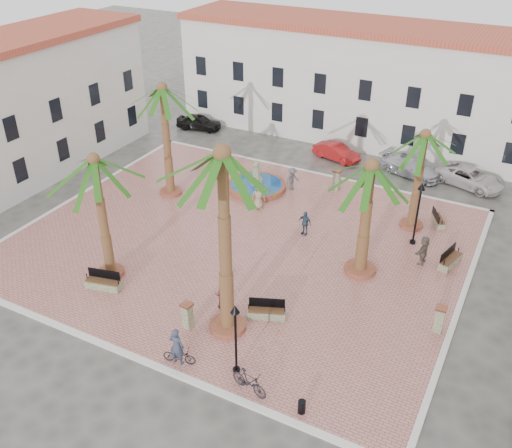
{
  "coord_description": "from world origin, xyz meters",
  "views": [
    {
      "loc": [
        14.45,
        -25.61,
        18.76
      ],
      "look_at": [
        1.0,
        0.0,
        1.6
      ],
      "focal_mm": 40.0,
      "sensor_mm": 36.0,
      "label": 1
    }
  ],
  "objects_px": {
    "bollard_e": "(439,319)",
    "bench_e": "(450,261)",
    "bicycle_a": "(179,356)",
    "pedestrian_north": "(292,179)",
    "pedestrian_fountain_b": "(305,223)",
    "car_white": "(470,177)",
    "bollard_se": "(187,315)",
    "bollard_n": "(337,180)",
    "pedestrian_fountain_a": "(258,196)",
    "bench_s": "(103,283)",
    "cyclist_a": "(177,346)",
    "lamppost_e": "(419,203)",
    "cyclist_b": "(222,295)",
    "palm_nw": "(163,100)",
    "pedestrian_east": "(424,250)",
    "palm_sw": "(96,173)",
    "fountain": "(256,185)",
    "palm_ne": "(424,146)",
    "car_black": "(199,122)",
    "bench_se": "(267,313)",
    "palm_e": "(370,181)",
    "car_silver": "(411,167)",
    "car_red": "(337,152)",
    "bench_ne": "(438,220)",
    "palm_s": "(223,175)",
    "litter_bin": "(302,407)",
    "bicycle_b": "(249,382)"
  },
  "relations": [
    {
      "from": "bicycle_a",
      "to": "pedestrian_north",
      "type": "relative_size",
      "value": 0.92
    },
    {
      "from": "pedestrian_fountain_a",
      "to": "pedestrian_fountain_b",
      "type": "distance_m",
      "value": 4.36
    },
    {
      "from": "lamppost_e",
      "to": "car_white",
      "type": "bearing_deg",
      "value": 80.94
    },
    {
      "from": "pedestrian_fountain_b",
      "to": "car_white",
      "type": "bearing_deg",
      "value": 68.73
    },
    {
      "from": "fountain",
      "to": "bench_s",
      "type": "distance_m",
      "value": 14.25
    },
    {
      "from": "bench_s",
      "to": "cyclist_b",
      "type": "distance_m",
      "value": 6.67
    },
    {
      "from": "cyclist_b",
      "to": "car_white",
      "type": "distance_m",
      "value": 22.2
    },
    {
      "from": "pedestrian_fountain_b",
      "to": "car_black",
      "type": "height_order",
      "value": "pedestrian_fountain_b"
    },
    {
      "from": "palm_e",
      "to": "litter_bin",
      "type": "height_order",
      "value": "palm_e"
    },
    {
      "from": "bench_se",
      "to": "pedestrian_north",
      "type": "distance_m",
      "value": 14.15
    },
    {
      "from": "palm_sw",
      "to": "car_red",
      "type": "bearing_deg",
      "value": 75.23
    },
    {
      "from": "palm_sw",
      "to": "bicycle_a",
      "type": "height_order",
      "value": "palm_sw"
    },
    {
      "from": "cyclist_a",
      "to": "cyclist_b",
      "type": "distance_m",
      "value": 4.37
    },
    {
      "from": "pedestrian_east",
      "to": "bicycle_b",
      "type": "bearing_deg",
      "value": -11.81
    },
    {
      "from": "palm_s",
      "to": "car_black",
      "type": "height_order",
      "value": "palm_s"
    },
    {
      "from": "bollard_e",
      "to": "cyclist_a",
      "type": "bearing_deg",
      "value": -142.45
    },
    {
      "from": "bench_ne",
      "to": "bench_e",
      "type": "bearing_deg",
      "value": 173.46
    },
    {
      "from": "fountain",
      "to": "bench_e",
      "type": "bearing_deg",
      "value": -12.95
    },
    {
      "from": "palm_nw",
      "to": "pedestrian_east",
      "type": "bearing_deg",
      "value": -1.46
    },
    {
      "from": "palm_sw",
      "to": "bollard_se",
      "type": "relative_size",
      "value": 5.05
    },
    {
      "from": "bollard_se",
      "to": "bollard_n",
      "type": "bearing_deg",
      "value": 86.21
    },
    {
      "from": "car_silver",
      "to": "car_black",
      "type": "bearing_deg",
      "value": 104.8
    },
    {
      "from": "palm_nw",
      "to": "car_white",
      "type": "xyz_separation_m",
      "value": [
        18.31,
        11.23,
        -6.21
      ]
    },
    {
      "from": "palm_e",
      "to": "palm_ne",
      "type": "height_order",
      "value": "palm_e"
    },
    {
      "from": "palm_sw",
      "to": "pedestrian_east",
      "type": "relative_size",
      "value": 4.18
    },
    {
      "from": "bollard_se",
      "to": "pedestrian_east",
      "type": "xyz_separation_m",
      "value": [
        8.77,
        10.88,
        0.13
      ]
    },
    {
      "from": "fountain",
      "to": "cyclist_a",
      "type": "height_order",
      "value": "fountain"
    },
    {
      "from": "palm_nw",
      "to": "bench_se",
      "type": "bearing_deg",
      "value": -36.42
    },
    {
      "from": "pedestrian_north",
      "to": "car_black",
      "type": "bearing_deg",
      "value": 82.93
    },
    {
      "from": "pedestrian_fountain_b",
      "to": "car_silver",
      "type": "bearing_deg",
      "value": 85.08
    },
    {
      "from": "fountain",
      "to": "palm_ne",
      "type": "xyz_separation_m",
      "value": [
        11.1,
        0.03,
        5.15
      ]
    },
    {
      "from": "palm_sw",
      "to": "cyclist_b",
      "type": "distance_m",
      "value": 8.83
    },
    {
      "from": "bicycle_a",
      "to": "bollard_e",
      "type": "bearing_deg",
      "value": -66.61
    },
    {
      "from": "cyclist_b",
      "to": "pedestrian_north",
      "type": "height_order",
      "value": "pedestrian_north"
    },
    {
      "from": "cyclist_b",
      "to": "bench_se",
      "type": "bearing_deg",
      "value": 166.78
    },
    {
      "from": "bench_s",
      "to": "pedestrian_fountain_a",
      "type": "height_order",
      "value": "pedestrian_fountain_a"
    },
    {
      "from": "palm_s",
      "to": "litter_bin",
      "type": "height_order",
      "value": "palm_s"
    },
    {
      "from": "bollard_n",
      "to": "bicycle_a",
      "type": "distance_m",
      "value": 19.44
    },
    {
      "from": "bench_se",
      "to": "car_red",
      "type": "distance_m",
      "value": 20.4
    },
    {
      "from": "bench_se",
      "to": "bench_s",
      "type": "bearing_deg",
      "value": 169.88
    },
    {
      "from": "bollard_e",
      "to": "bench_e",
      "type": "bearing_deg",
      "value": 95.91
    },
    {
      "from": "palm_ne",
      "to": "pedestrian_north",
      "type": "bearing_deg",
      "value": 173.05
    },
    {
      "from": "palm_nw",
      "to": "lamppost_e",
      "type": "bearing_deg",
      "value": 4.8
    },
    {
      "from": "fountain",
      "to": "car_black",
      "type": "xyz_separation_m",
      "value": [
        -10.16,
        8.29,
        0.23
      ]
    },
    {
      "from": "lamppost_e",
      "to": "car_white",
      "type": "relative_size",
      "value": 0.83
    },
    {
      "from": "bench_s",
      "to": "cyclist_a",
      "type": "distance_m",
      "value": 7.31
    },
    {
      "from": "bicycle_a",
      "to": "pedestrian_fountain_a",
      "type": "height_order",
      "value": "pedestrian_fountain_a"
    },
    {
      "from": "palm_sw",
      "to": "cyclist_b",
      "type": "xyz_separation_m",
      "value": [
        6.98,
        0.35,
        -5.4
      ]
    },
    {
      "from": "pedestrian_fountain_a",
      "to": "car_silver",
      "type": "bearing_deg",
      "value": 23.13
    },
    {
      "from": "pedestrian_north",
      "to": "car_red",
      "type": "bearing_deg",
      "value": 16.04
    }
  ]
}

